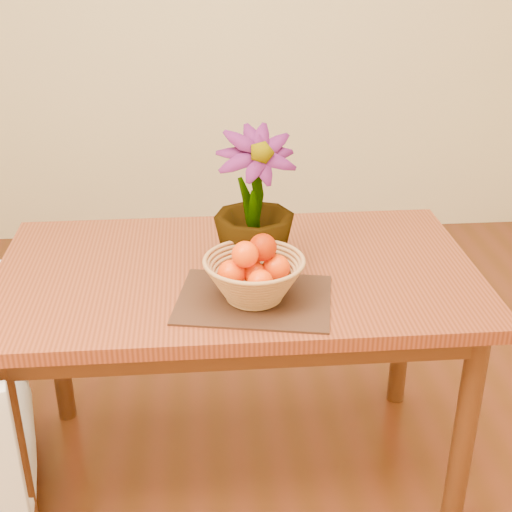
{
  "coord_description": "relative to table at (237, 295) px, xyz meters",
  "views": [
    {
      "loc": [
        -0.1,
        -1.55,
        1.7
      ],
      "look_at": [
        0.04,
        0.12,
        0.88
      ],
      "focal_mm": 50.0,
      "sensor_mm": 36.0,
      "label": 1
    }
  ],
  "objects": [
    {
      "name": "table",
      "position": [
        0.0,
        0.0,
        0.0
      ],
      "size": [
        1.4,
        0.8,
        0.75
      ],
      "color": "maroon",
      "rests_on": "floor"
    },
    {
      "name": "placemat",
      "position": [
        0.03,
        -0.19,
        0.09
      ],
      "size": [
        0.46,
        0.38,
        0.01
      ],
      "primitive_type": "cube",
      "rotation": [
        0.0,
        0.0,
        -0.19
      ],
      "color": "#331C12",
      "rests_on": "table"
    },
    {
      "name": "orange_pile",
      "position": [
        0.04,
        -0.19,
        0.2
      ],
      "size": [
        0.19,
        0.19,
        0.13
      ],
      "rotation": [
        0.0,
        0.0,
        -0.43
      ],
      "color": "#FF4404",
      "rests_on": "wicker_basket"
    },
    {
      "name": "wicker_basket",
      "position": [
        0.03,
        -0.19,
        0.15
      ],
      "size": [
        0.27,
        0.27,
        0.11
      ],
      "color": "#B07E49",
      "rests_on": "placemat"
    },
    {
      "name": "potted_plant",
      "position": [
        0.05,
        0.0,
        0.29
      ],
      "size": [
        0.26,
        0.26,
        0.41
      ],
      "primitive_type": "imported",
      "rotation": [
        0.0,
        0.0,
        0.16
      ],
      "color": "#194B15",
      "rests_on": "table"
    }
  ]
}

